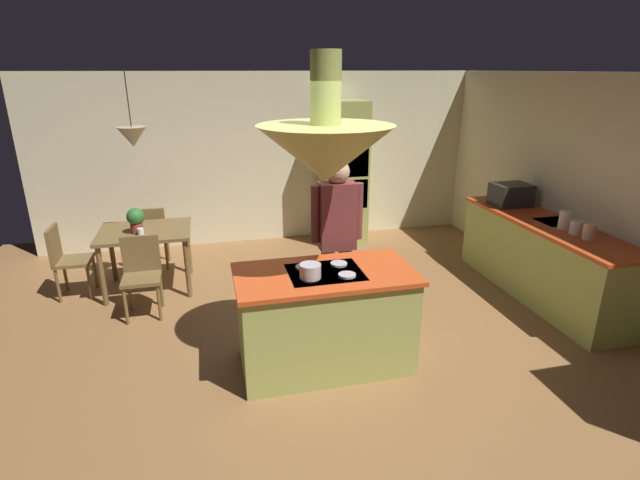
# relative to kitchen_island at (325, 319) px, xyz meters

# --- Properties ---
(ground) EXTENTS (8.16, 8.16, 0.00)m
(ground) POSITION_rel_kitchen_island_xyz_m (0.00, 0.20, -0.46)
(ground) COLOR olive
(wall_back) EXTENTS (6.80, 0.10, 2.55)m
(wall_back) POSITION_rel_kitchen_island_xyz_m (0.00, 3.65, 0.81)
(wall_back) COLOR beige
(wall_back) RESTS_ON ground
(wall_right) EXTENTS (0.10, 7.20, 2.55)m
(wall_right) POSITION_rel_kitchen_island_xyz_m (3.25, 0.60, 0.81)
(wall_right) COLOR beige
(wall_right) RESTS_ON ground
(kitchen_island) EXTENTS (1.57, 0.83, 0.94)m
(kitchen_island) POSITION_rel_kitchen_island_xyz_m (0.00, 0.00, 0.00)
(kitchen_island) COLOR #A8B259
(kitchen_island) RESTS_ON ground
(counter_run_right) EXTENTS (0.73, 2.51, 0.92)m
(counter_run_right) POSITION_rel_kitchen_island_xyz_m (2.84, 0.80, 0.00)
(counter_run_right) COLOR #A8B259
(counter_run_right) RESTS_ON ground
(oven_tower) EXTENTS (0.66, 0.62, 2.15)m
(oven_tower) POSITION_rel_kitchen_island_xyz_m (1.10, 3.24, 0.61)
(oven_tower) COLOR #A8B259
(oven_tower) RESTS_ON ground
(dining_table) EXTENTS (1.06, 0.86, 0.76)m
(dining_table) POSITION_rel_kitchen_island_xyz_m (-1.70, 2.10, 0.19)
(dining_table) COLOR brown
(dining_table) RESTS_ON ground
(person_at_island) EXTENTS (0.53, 0.24, 1.77)m
(person_at_island) POSITION_rel_kitchen_island_xyz_m (0.29, 0.68, 0.56)
(person_at_island) COLOR tan
(person_at_island) RESTS_ON ground
(range_hood) EXTENTS (1.10, 1.10, 1.00)m
(range_hood) POSITION_rel_kitchen_island_xyz_m (0.00, -0.00, 1.51)
(range_hood) COLOR #A8B259
(pendant_light_over_table) EXTENTS (0.32, 0.32, 0.82)m
(pendant_light_over_table) POSITION_rel_kitchen_island_xyz_m (-1.70, 2.10, 1.40)
(pendant_light_over_table) COLOR beige
(chair_facing_island) EXTENTS (0.40, 0.40, 0.87)m
(chair_facing_island) POSITION_rel_kitchen_island_xyz_m (-1.70, 1.45, 0.04)
(chair_facing_island) COLOR brown
(chair_facing_island) RESTS_ON ground
(chair_by_back_wall) EXTENTS (0.40, 0.40, 0.87)m
(chair_by_back_wall) POSITION_rel_kitchen_island_xyz_m (-1.70, 2.75, 0.04)
(chair_by_back_wall) COLOR brown
(chair_by_back_wall) RESTS_ON ground
(chair_at_corner) EXTENTS (0.40, 0.40, 0.87)m
(chair_at_corner) POSITION_rel_kitchen_island_xyz_m (-2.61, 2.10, 0.04)
(chair_at_corner) COLOR brown
(chair_at_corner) RESTS_ON ground
(potted_plant_on_table) EXTENTS (0.20, 0.20, 0.30)m
(potted_plant_on_table) POSITION_rel_kitchen_island_xyz_m (-1.77, 2.01, 0.46)
(potted_plant_on_table) COLOR #99382D
(potted_plant_on_table) RESTS_ON dining_table
(cup_on_table) EXTENTS (0.07, 0.07, 0.09)m
(cup_on_table) POSITION_rel_kitchen_island_xyz_m (-1.72, 1.89, 0.34)
(cup_on_table) COLOR white
(cup_on_table) RESTS_ON dining_table
(canister_flour) EXTENTS (0.12, 0.12, 0.17)m
(canister_flour) POSITION_rel_kitchen_island_xyz_m (2.84, 0.18, 0.54)
(canister_flour) COLOR #E0B78C
(canister_flour) RESTS_ON counter_run_right
(canister_sugar) EXTENTS (0.13, 0.13, 0.15)m
(canister_sugar) POSITION_rel_kitchen_island_xyz_m (2.84, 0.36, 0.53)
(canister_sugar) COLOR silver
(canister_sugar) RESTS_ON counter_run_right
(canister_tea) EXTENTS (0.12, 0.12, 0.21)m
(canister_tea) POSITION_rel_kitchen_island_xyz_m (2.84, 0.54, 0.56)
(canister_tea) COLOR silver
(canister_tea) RESTS_ON counter_run_right
(microwave_on_counter) EXTENTS (0.46, 0.36, 0.28)m
(microwave_on_counter) POSITION_rel_kitchen_island_xyz_m (2.84, 1.54, 0.60)
(microwave_on_counter) COLOR #232326
(microwave_on_counter) RESTS_ON counter_run_right
(cooking_pot_on_cooktop) EXTENTS (0.18, 0.18, 0.12)m
(cooking_pot_on_cooktop) POSITION_rel_kitchen_island_xyz_m (-0.16, -0.13, 0.54)
(cooking_pot_on_cooktop) COLOR #B2B2B7
(cooking_pot_on_cooktop) RESTS_ON kitchen_island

